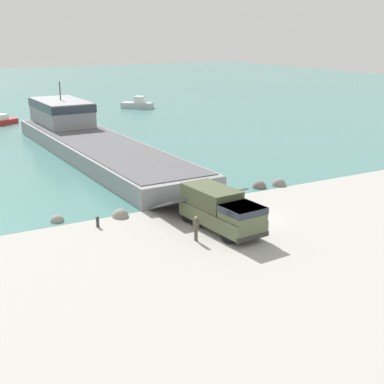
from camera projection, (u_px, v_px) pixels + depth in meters
ground_plane at (248, 219)px, 40.58m from camera, size 240.00×240.00×0.00m
water_surface at (5, 94)px, 120.37m from camera, size 240.00×180.00×0.01m
landing_craft at (87, 136)px, 62.90m from camera, size 8.81×43.12×7.40m
military_truck at (221, 210)px, 37.87m from camera, size 3.18×7.36×2.88m
soldier_on_ramp at (196, 227)px, 35.98m from camera, size 0.27×0.45×1.78m
moored_boat_a at (0, 121)px, 81.19m from camera, size 5.76×4.60×1.55m
moored_boat_b at (138, 104)px, 98.54m from camera, size 5.78×5.61×2.19m
mooring_bollard at (98, 221)px, 38.72m from camera, size 0.27×0.27×0.81m
shoreline_rock_a at (57, 221)px, 39.97m from camera, size 1.01×1.01×1.01m
shoreline_rock_b at (279, 185)px, 49.34m from camera, size 1.30×1.30×1.30m
shoreline_rock_c at (259, 188)px, 48.62m from camera, size 1.28×1.28×1.28m
shoreline_rock_d at (120, 217)px, 40.96m from camera, size 1.27×1.27×1.27m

